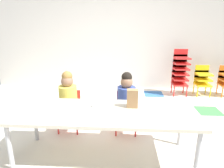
% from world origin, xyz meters
% --- Properties ---
extents(ground_plane, '(6.26, 4.65, 0.02)m').
position_xyz_m(ground_plane, '(0.00, 0.00, -0.01)').
color(ground_plane, silver).
extents(back_wall, '(6.26, 0.10, 2.66)m').
position_xyz_m(back_wall, '(0.00, 2.32, 1.33)').
color(back_wall, beige).
rests_on(back_wall, ground_plane).
extents(craft_table, '(2.11, 0.74, 0.60)m').
position_xyz_m(craft_table, '(-0.03, -0.55, 0.56)').
color(craft_table, beige).
rests_on(craft_table, ground_plane).
extents(seated_child_near_camera, '(0.32, 0.32, 0.92)m').
position_xyz_m(seated_child_near_camera, '(-0.61, 0.05, 0.55)').
color(seated_child_near_camera, red).
rests_on(seated_child_near_camera, ground_plane).
extents(seated_child_middle_seat, '(0.33, 0.33, 0.92)m').
position_xyz_m(seated_child_middle_seat, '(0.24, 0.05, 0.55)').
color(seated_child_middle_seat, red).
rests_on(seated_child_middle_seat, ground_plane).
extents(kid_chair_red_stack, '(0.32, 0.30, 1.04)m').
position_xyz_m(kid_chair_red_stack, '(1.47, 1.82, 0.58)').
color(kid_chair_red_stack, red).
rests_on(kid_chair_red_stack, ground_plane).
extents(kid_chair_yellow_stack, '(0.32, 0.30, 0.68)m').
position_xyz_m(kid_chair_yellow_stack, '(1.98, 1.82, 0.40)').
color(kid_chair_yellow_stack, yellow).
rests_on(kid_chair_yellow_stack, ground_plane).
extents(paper_bag_brown, '(0.13, 0.09, 0.22)m').
position_xyz_m(paper_bag_brown, '(0.30, -0.41, 0.71)').
color(paper_bag_brown, '#9E754C').
rests_on(paper_bag_brown, craft_table).
extents(paper_plate_near_edge, '(0.18, 0.18, 0.01)m').
position_xyz_m(paper_plate_near_edge, '(-0.14, -0.43, 0.61)').
color(paper_plate_near_edge, white).
rests_on(paper_plate_near_edge, craft_table).
extents(paper_plate_center_table, '(0.18, 0.18, 0.01)m').
position_xyz_m(paper_plate_center_table, '(-0.71, -0.49, 0.61)').
color(paper_plate_center_table, white).
rests_on(paper_plate_center_table, craft_table).
extents(donut_powdered_on_plate, '(0.10, 0.10, 0.03)m').
position_xyz_m(donut_powdered_on_plate, '(-0.14, -0.43, 0.63)').
color(donut_powdered_on_plate, white).
rests_on(donut_powdered_on_plate, craft_table).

